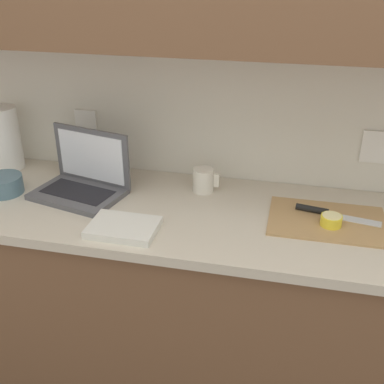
{
  "coord_description": "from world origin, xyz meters",
  "views": [
    {
      "loc": [
        -0.0,
        -1.43,
        1.72
      ],
      "look_at": [
        -0.32,
        -0.01,
        0.97
      ],
      "focal_mm": 45.0,
      "sensor_mm": 36.0,
      "label": 1
    }
  ],
  "objects_px": {
    "laptop": "(84,179)",
    "cutting_board": "(327,221)",
    "measuring_cup": "(204,180)",
    "paper_towel_roll": "(6,138)",
    "lemon_half_cut": "(332,220)",
    "bowl_white": "(5,185)",
    "knife": "(323,212)"
  },
  "relations": [
    {
      "from": "laptop",
      "to": "cutting_board",
      "type": "height_order",
      "value": "laptop"
    },
    {
      "from": "laptop",
      "to": "measuring_cup",
      "type": "bearing_deg",
      "value": 27.46
    },
    {
      "from": "cutting_board",
      "to": "measuring_cup",
      "type": "xyz_separation_m",
      "value": [
        -0.45,
        0.13,
        0.04
      ]
    },
    {
      "from": "cutting_board",
      "to": "knife",
      "type": "height_order",
      "value": "knife"
    },
    {
      "from": "lemon_half_cut",
      "to": "paper_towel_roll",
      "type": "bearing_deg",
      "value": 171.12
    },
    {
      "from": "knife",
      "to": "paper_towel_roll",
      "type": "bearing_deg",
      "value": -175.87
    },
    {
      "from": "laptop",
      "to": "lemon_half_cut",
      "type": "bearing_deg",
      "value": 9.7
    },
    {
      "from": "lemon_half_cut",
      "to": "bowl_white",
      "type": "distance_m",
      "value": 1.18
    },
    {
      "from": "cutting_board",
      "to": "bowl_white",
      "type": "bearing_deg",
      "value": -177.85
    },
    {
      "from": "lemon_half_cut",
      "to": "measuring_cup",
      "type": "relative_size",
      "value": 0.71
    },
    {
      "from": "measuring_cup",
      "to": "bowl_white",
      "type": "xyz_separation_m",
      "value": [
        -0.72,
        -0.18,
        -0.01
      ]
    },
    {
      "from": "cutting_board",
      "to": "lemon_half_cut",
      "type": "relative_size",
      "value": 5.49
    },
    {
      "from": "cutting_board",
      "to": "paper_towel_roll",
      "type": "relative_size",
      "value": 1.49
    },
    {
      "from": "cutting_board",
      "to": "paper_towel_roll",
      "type": "height_order",
      "value": "paper_towel_roll"
    },
    {
      "from": "paper_towel_roll",
      "to": "knife",
      "type": "bearing_deg",
      "value": -5.98
    },
    {
      "from": "lemon_half_cut",
      "to": "cutting_board",
      "type": "bearing_deg",
      "value": 108.91
    },
    {
      "from": "knife",
      "to": "laptop",
      "type": "bearing_deg",
      "value": -169.16
    },
    {
      "from": "paper_towel_roll",
      "to": "lemon_half_cut",
      "type": "bearing_deg",
      "value": -8.88
    },
    {
      "from": "measuring_cup",
      "to": "paper_towel_roll",
      "type": "relative_size",
      "value": 0.38
    },
    {
      "from": "knife",
      "to": "paper_towel_roll",
      "type": "distance_m",
      "value": 1.28
    },
    {
      "from": "cutting_board",
      "to": "paper_towel_roll",
      "type": "xyz_separation_m",
      "value": [
        -1.28,
        0.17,
        0.12
      ]
    },
    {
      "from": "bowl_white",
      "to": "cutting_board",
      "type": "bearing_deg",
      "value": 2.15
    },
    {
      "from": "laptop",
      "to": "knife",
      "type": "bearing_deg",
      "value": 14.16
    },
    {
      "from": "laptop",
      "to": "cutting_board",
      "type": "distance_m",
      "value": 0.88
    },
    {
      "from": "measuring_cup",
      "to": "knife",
      "type": "bearing_deg",
      "value": -12.59
    },
    {
      "from": "knife",
      "to": "bowl_white",
      "type": "bearing_deg",
      "value": -165.89
    },
    {
      "from": "bowl_white",
      "to": "paper_towel_roll",
      "type": "relative_size",
      "value": 0.53
    },
    {
      "from": "knife",
      "to": "lemon_half_cut",
      "type": "relative_size",
      "value": 4.06
    },
    {
      "from": "measuring_cup",
      "to": "lemon_half_cut",
      "type": "bearing_deg",
      "value": -19.9
    },
    {
      "from": "bowl_white",
      "to": "paper_towel_roll",
      "type": "bearing_deg",
      "value": 117.09
    },
    {
      "from": "cutting_board",
      "to": "paper_towel_roll",
      "type": "distance_m",
      "value": 1.29
    },
    {
      "from": "measuring_cup",
      "to": "bowl_white",
      "type": "bearing_deg",
      "value": -166.15
    }
  ]
}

